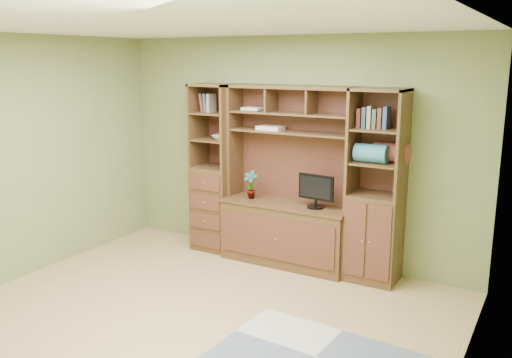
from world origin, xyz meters
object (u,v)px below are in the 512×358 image
Objects in this scene: left_tower at (215,168)px; right_tower at (376,187)px; center_hutch at (287,177)px; monitor at (316,185)px.

right_tower is at bearing 0.00° from left_tower.
right_tower is at bearing 2.23° from center_hutch.
left_tower is 2.02m from right_tower.
left_tower is 1.00× the size of right_tower.
left_tower is at bearing 177.71° from center_hutch.
monitor is at bearing -3.11° from left_tower.
center_hutch is 1.00m from left_tower.
center_hutch and right_tower have the same top height.
center_hutch is 0.38m from monitor.
left_tower reaches higher than monitor.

